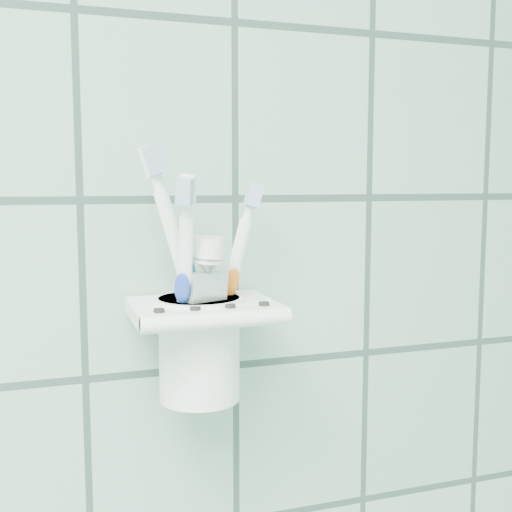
{
  "coord_description": "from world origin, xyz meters",
  "views": [
    {
      "loc": [
        0.52,
        0.63,
        1.42
      ],
      "look_at": [
        0.68,
        1.1,
        1.37
      ],
      "focal_mm": 45.0,
      "sensor_mm": 36.0,
      "label": 1
    }
  ],
  "objects": [
    {
      "name": "holder_bracket",
      "position": [
        0.65,
        1.15,
        1.31
      ],
      "size": [
        0.12,
        0.1,
        0.04
      ],
      "color": "white",
      "rests_on": "wall_back"
    },
    {
      "name": "cup",
      "position": [
        0.65,
        1.16,
        1.29
      ],
      "size": [
        0.08,
        0.08,
        0.09
      ],
      "color": "white",
      "rests_on": "holder_bracket"
    },
    {
      "name": "toothbrush_pink",
      "position": [
        0.66,
        1.14,
        1.35
      ],
      "size": [
        0.06,
        0.03,
        0.21
      ],
      "rotation": [
        -0.18,
        -0.2,
        0.5
      ],
      "color": "white",
      "rests_on": "cup"
    },
    {
      "name": "toothpaste_tube",
      "position": [
        0.64,
        1.14,
        1.32
      ],
      "size": [
        0.04,
        0.04,
        0.14
      ],
      "rotation": [
        0.07,
        0.04,
        0.36
      ],
      "color": "silver",
      "rests_on": "cup"
    },
    {
      "name": "toothbrush_orange",
      "position": [
        0.63,
        1.16,
        1.34
      ],
      "size": [
        0.02,
        0.06,
        0.19
      ],
      "rotation": [
        0.23,
        0.13,
        -0.59
      ],
      "color": "white",
      "rests_on": "cup"
    },
    {
      "name": "toothbrush_blue",
      "position": [
        0.65,
        1.16,
        1.34
      ],
      "size": [
        0.05,
        0.02,
        0.18
      ],
      "rotation": [
        -0.04,
        0.27,
        -0.1
      ],
      "color": "white",
      "rests_on": "cup"
    }
  ]
}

